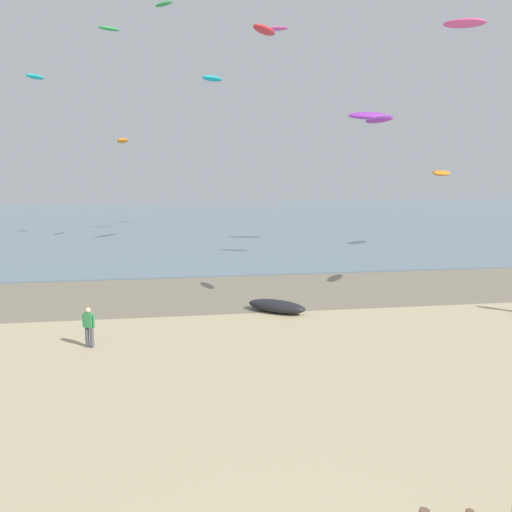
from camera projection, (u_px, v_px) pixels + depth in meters
name	position (u px, v px, depth m)	size (l,w,h in m)	color
wet_sand_strip	(213.00, 293.00, 30.25)	(120.00, 8.83, 0.01)	#7A6D59
sea	(195.00, 221.00, 68.65)	(160.00, 70.00, 0.10)	slate
person_by_waterline	(89.00, 326.00, 21.17)	(0.53, 0.34, 1.71)	#4C4C56
grounded_kite	(277.00, 306.00, 26.36)	(3.17, 1.14, 0.63)	black
kite_aloft_1	(164.00, 4.00, 41.78)	(2.00, 0.64, 0.32)	green
kite_aloft_2	(123.00, 141.00, 48.20)	(2.50, 0.80, 0.40)	orange
kite_aloft_3	(368.00, 116.00, 44.00)	(3.39, 1.08, 0.54)	purple
kite_aloft_4	(465.00, 23.00, 32.05)	(2.60, 0.83, 0.42)	#E54C99
kite_aloft_5	(212.00, 79.00, 49.67)	(2.53, 0.81, 0.40)	#19B2B7
kite_aloft_6	(442.00, 173.00, 44.11)	(3.03, 0.97, 0.48)	orange
kite_aloft_7	(264.00, 30.00, 40.03)	(3.31, 1.06, 0.53)	red
kite_aloft_9	(35.00, 77.00, 41.78)	(2.03, 0.65, 0.32)	#19B2B7
kite_aloft_11	(379.00, 119.00, 24.51)	(2.01, 0.64, 0.32)	purple
kite_aloft_12	(276.00, 29.00, 50.48)	(2.50, 0.80, 0.40)	#E54C99
kite_aloft_13	(109.00, 29.00, 43.05)	(1.86, 0.60, 0.30)	green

